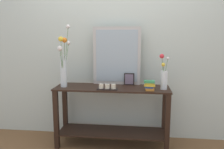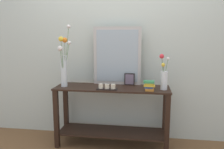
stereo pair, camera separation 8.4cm
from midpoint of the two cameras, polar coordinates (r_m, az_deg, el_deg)
The scene contains 9 objects.
ground_plane at distance 3.17m, azimuth -0.79°, elevation -16.82°, with size 7.00×6.00×0.02m, color brown.
wall_back at distance 3.16m, azimuth -0.06°, elevation 8.75°, with size 6.40×0.08×2.70m, color beige.
console_table at distance 2.98m, azimuth -0.81°, elevation -8.76°, with size 1.42×0.43×0.76m.
mirror_leaning at distance 3.02m, azimuth 0.38°, elevation 4.56°, with size 0.61×0.03×0.74m.
tall_vase_left at distance 2.93m, azimuth -12.58°, elevation 2.64°, with size 0.11×0.26×0.77m.
vase_right at distance 2.82m, azimuth 11.73°, elevation -0.53°, with size 0.12×0.13×0.43m.
candle_tray at distance 2.77m, azimuth -2.02°, elevation -3.14°, with size 0.24×0.09×0.07m.
picture_frame_small at distance 3.01m, azimuth 3.42°, elevation -1.15°, with size 0.13×0.01×0.15m.
book_stack at distance 2.75m, azimuth 8.29°, elevation -2.62°, with size 0.14×0.09×0.12m.
Camera 1 is at (0.33, -2.81, 1.41)m, focal length 37.42 mm.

